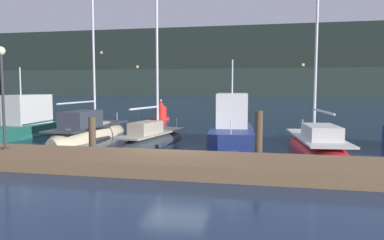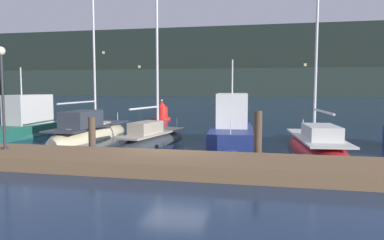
{
  "view_description": "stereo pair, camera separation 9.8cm",
  "coord_description": "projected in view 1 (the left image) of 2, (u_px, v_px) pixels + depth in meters",
  "views": [
    {
      "loc": [
        3.66,
        -14.17,
        2.78
      ],
      "look_at": [
        0.0,
        3.11,
        1.2
      ],
      "focal_mm": 35.0,
      "sensor_mm": 36.0,
      "label": 1
    },
    {
      "loc": [
        3.75,
        -14.15,
        2.78
      ],
      "look_at": [
        0.0,
        3.11,
        1.2
      ],
      "focal_mm": 35.0,
      "sensor_mm": 36.0,
      "label": 2
    }
  ],
  "objects": [
    {
      "name": "motorboat_berth_4",
      "position": [
        232.0,
        137.0,
        17.59
      ],
      "size": [
        2.6,
        6.18,
        4.71
      ],
      "color": "navy",
      "rests_on": "ground"
    },
    {
      "name": "sailboat_berth_5",
      "position": [
        317.0,
        147.0,
        16.5
      ],
      "size": [
        2.81,
        7.26,
        9.65
      ],
      "color": "red",
      "rests_on": "ground"
    },
    {
      "name": "dock_lamppost",
      "position": [
        2.0,
        80.0,
        13.75
      ],
      "size": [
        0.32,
        0.32,
        3.8
      ],
      "color": "#2D2D33",
      "rests_on": "dock"
    },
    {
      "name": "sailboat_berth_2",
      "position": [
        89.0,
        135.0,
        20.4
      ],
      "size": [
        2.32,
        7.67,
        11.37
      ],
      "color": "beige",
      "rests_on": "ground"
    },
    {
      "name": "hillside_backdrop",
      "position": [
        256.0,
        65.0,
        118.5
      ],
      "size": [
        240.0,
        23.0,
        21.16
      ],
      "color": "#1E2823",
      "rests_on": "ground"
    },
    {
      "name": "channel_buoy",
      "position": [
        161.0,
        112.0,
        31.95
      ],
      "size": [
        1.48,
        1.48,
        1.69
      ],
      "color": "red",
      "rests_on": "ground"
    },
    {
      "name": "dock",
      "position": [
        159.0,
        163.0,
        12.57
      ],
      "size": [
        26.36,
        2.8,
        0.45
      ],
      "primitive_type": "cube",
      "color": "brown",
      "rests_on": "ground"
    },
    {
      "name": "mooring_pile_1",
      "position": [
        92.0,
        137.0,
        14.79
      ],
      "size": [
        0.28,
        0.28,
        1.58
      ],
      "primitive_type": "cylinder",
      "color": "#4C3D2D",
      "rests_on": "ground"
    },
    {
      "name": "ground_plane",
      "position": [
        176.0,
        157.0,
        14.81
      ],
      "size": [
        400.0,
        400.0,
        0.0
      ],
      "primitive_type": "plane",
      "color": "#192D4C"
    },
    {
      "name": "mooring_pile_2",
      "position": [
        259.0,
        137.0,
        13.44
      ],
      "size": [
        0.28,
        0.28,
        1.92
      ],
      "primitive_type": "cylinder",
      "color": "#4C3D2D",
      "rests_on": "ground"
    },
    {
      "name": "motorboat_berth_1",
      "position": [
        22.0,
        129.0,
        20.8
      ],
      "size": [
        2.42,
        6.22,
        4.41
      ],
      "color": "#195647",
      "rests_on": "ground"
    },
    {
      "name": "sailboat_berth_3",
      "position": [
        153.0,
        142.0,
        18.0
      ],
      "size": [
        2.53,
        5.99,
        7.8
      ],
      "color": "#2D3338",
      "rests_on": "ground"
    }
  ]
}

